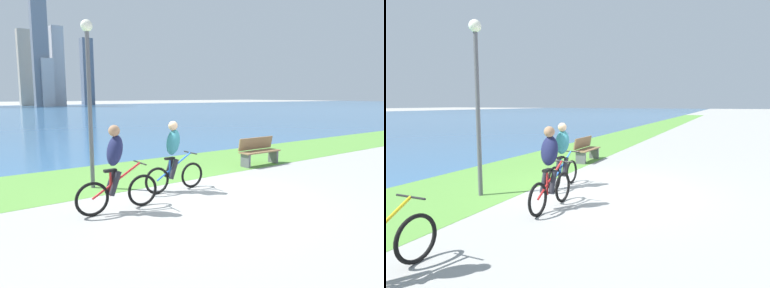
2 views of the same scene
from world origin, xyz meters
The scene contains 6 objects.
ground_plane centered at (0.00, 0.00, 0.00)m, with size 300.00×300.00×0.00m, color #9E9E99.
grass_strip_bayside centered at (0.00, 3.31, 0.00)m, with size 120.00×3.42×0.01m, color #59933D.
cyclist_lead centered at (-0.17, 0.98, 0.83)m, with size 1.62×0.52×1.67m.
cyclist_trailing centered at (-1.87, 0.41, 0.84)m, with size 1.72×0.52×1.70m.
bench_near_path centered at (3.80, 1.99, 0.45)m, with size 1.50×0.47×0.90m.
lamppost_tall centered at (-1.62, 2.40, 2.61)m, with size 0.28×0.28×4.00m.
Camera 1 is at (-4.51, -5.74, 2.24)m, focal length 32.27 mm.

